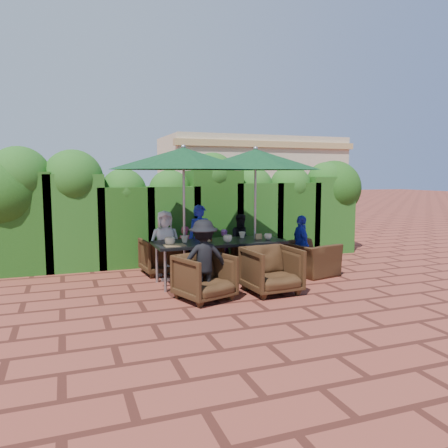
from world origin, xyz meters
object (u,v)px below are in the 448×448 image
object	(u,v)px
dining_table	(219,245)
umbrella_right	(256,160)
chair_far_left	(162,254)
chair_far_right	(248,251)
chair_near_right	(272,268)
umbrella_left	(183,159)
chair_near_left	(205,275)
chair_far_mid	(206,253)
chair_end_right	(309,253)

from	to	relation	value
dining_table	umbrella_right	xyz separation A→B (m)	(0.73, 0.06, 1.54)
umbrella_right	chair_far_left	xyz separation A→B (m)	(-1.57, 0.97, -1.82)
chair_far_right	chair_near_right	xyz separation A→B (m)	(-0.40, -1.88, 0.05)
chair_far_left	chair_near_right	bearing A→B (deg)	119.05
chair_far_left	chair_near_right	xyz separation A→B (m)	(1.39, -2.03, 0.03)
dining_table	chair_far_right	bearing A→B (deg)	42.54
dining_table	umbrella_left	world-z (taller)	umbrella_left
umbrella_right	chair_far_left	world-z (taller)	umbrella_right
umbrella_right	chair_near_left	size ratio (longest dim) A/B	3.11
chair_far_mid	chair_end_right	size ratio (longest dim) A/B	0.71
chair_far_left	chair_far_mid	size ratio (longest dim) A/B	1.14
chair_far_mid	chair_near_right	distance (m)	2.07
dining_table	chair_end_right	xyz separation A→B (m)	(1.84, -0.05, -0.25)
umbrella_left	chair_end_right	xyz separation A→B (m)	(2.47, -0.11, -1.79)
umbrella_left	chair_near_left	bearing A→B (deg)	-88.04
chair_far_left	chair_far_mid	world-z (taller)	chair_far_left
chair_far_left	chair_far_mid	xyz separation A→B (m)	(0.91, -0.02, -0.05)
umbrella_right	chair_near_right	distance (m)	2.09
umbrella_right	chair_far_right	size ratio (longest dim) A/B	3.30
dining_table	chair_far_mid	xyz separation A→B (m)	(0.08, 1.01, -0.33)
chair_near_left	chair_near_right	size ratio (longest dim) A/B	0.94
chair_near_left	chair_end_right	size ratio (longest dim) A/B	0.82
chair_near_right	chair_end_right	distance (m)	1.60
chair_end_right	chair_far_left	bearing A→B (deg)	55.46
chair_near_left	chair_far_mid	bearing A→B (deg)	52.47
umbrella_left	chair_near_right	bearing A→B (deg)	-41.84
chair_near_left	chair_far_left	bearing A→B (deg)	77.61
chair_far_left	chair_end_right	xyz separation A→B (m)	(2.67, -1.08, 0.03)
chair_far_right	chair_near_right	size ratio (longest dim) A/B	0.89
chair_far_mid	chair_near_left	xyz separation A→B (m)	(-0.67, -2.01, 0.05)
chair_far_left	chair_end_right	world-z (taller)	chair_end_right
umbrella_right	chair_near_right	world-z (taller)	umbrella_right
chair_near_left	chair_near_right	bearing A→B (deg)	-18.91
chair_far_right	dining_table	bearing A→B (deg)	61.10
chair_far_right	umbrella_left	bearing A→B (deg)	45.64
umbrella_right	chair_far_mid	size ratio (longest dim) A/B	3.56
chair_end_right	chair_far_right	bearing A→B (deg)	31.23
chair_far_right	chair_near_right	distance (m)	1.92
chair_far_right	chair_end_right	size ratio (longest dim) A/B	0.77
chair_far_right	chair_end_right	world-z (taller)	chair_end_right
dining_table	umbrella_right	size ratio (longest dim) A/B	0.95
chair_far_mid	chair_near_left	bearing A→B (deg)	84.80
umbrella_right	chair_far_mid	bearing A→B (deg)	124.85
chair_far_mid	chair_far_left	bearing A→B (deg)	11.88
chair_far_mid	chair_near_left	world-z (taller)	chair_near_left
chair_far_left	chair_far_mid	bearing A→B (deg)	173.24
dining_table	chair_far_left	size ratio (longest dim) A/B	2.98
chair_far_left	chair_near_left	bearing A→B (deg)	91.30
dining_table	chair_near_left	xyz separation A→B (m)	(-0.60, -1.01, -0.28)
chair_end_right	umbrella_right	bearing A→B (deg)	71.51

